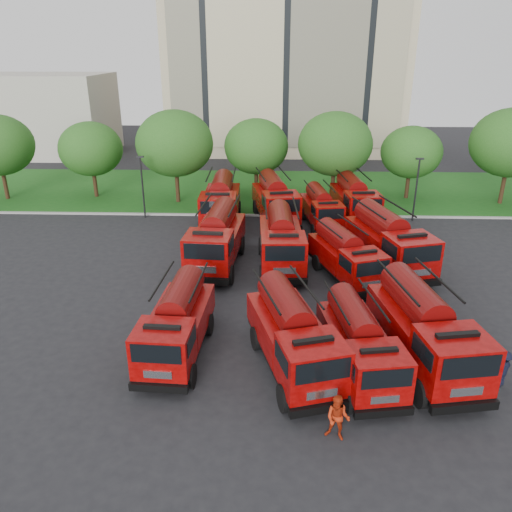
% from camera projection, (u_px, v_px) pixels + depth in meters
% --- Properties ---
extents(ground, '(140.00, 140.00, 0.00)m').
position_uv_depth(ground, '(260.00, 326.00, 25.26)').
color(ground, black).
rests_on(ground, ground).
extents(lawn, '(70.00, 16.00, 0.12)m').
position_uv_depth(lawn, '(267.00, 190.00, 49.21)').
color(lawn, '#144C14').
rests_on(lawn, ground).
extents(curb, '(70.00, 0.30, 0.14)m').
position_uv_depth(curb, '(266.00, 215.00, 41.73)').
color(curb, gray).
rests_on(curb, ground).
extents(apartment_building, '(30.00, 14.18, 25.00)m').
position_uv_depth(apartment_building, '(286.00, 52.00, 64.57)').
color(apartment_building, tan).
rests_on(apartment_building, ground).
extents(side_building, '(18.00, 12.00, 10.00)m').
position_uv_depth(side_building, '(39.00, 115.00, 64.83)').
color(side_building, '#A9A496').
rests_on(side_building, ground).
extents(tree_1, '(5.71, 5.71, 6.98)m').
position_uv_depth(tree_1, '(91.00, 149.00, 45.21)').
color(tree_1, '#382314').
rests_on(tree_1, ground).
extents(tree_2, '(6.72, 6.72, 8.22)m').
position_uv_depth(tree_2, '(175.00, 143.00, 43.26)').
color(tree_2, '#382314').
rests_on(tree_2, ground).
extents(tree_3, '(5.88, 5.88, 7.19)m').
position_uv_depth(tree_3, '(256.00, 146.00, 45.61)').
color(tree_3, '#382314').
rests_on(tree_3, ground).
extents(tree_4, '(6.55, 6.55, 8.01)m').
position_uv_depth(tree_4, '(335.00, 144.00, 43.80)').
color(tree_4, '#382314').
rests_on(tree_4, ground).
extents(tree_5, '(5.46, 5.46, 6.68)m').
position_uv_depth(tree_5, '(411.00, 152.00, 44.84)').
color(tree_5, '#382314').
rests_on(tree_5, ground).
extents(tree_6, '(6.89, 6.89, 8.42)m').
position_uv_depth(tree_6, '(511.00, 143.00, 42.76)').
color(tree_6, '#382314').
rests_on(tree_6, ground).
extents(lamp_post_0, '(0.60, 0.25, 5.11)m').
position_uv_depth(lamp_post_0, '(142.00, 183.00, 40.31)').
color(lamp_post_0, black).
rests_on(lamp_post_0, ground).
extents(lamp_post_1, '(0.60, 0.25, 5.11)m').
position_uv_depth(lamp_post_1, '(417.00, 186.00, 39.62)').
color(lamp_post_1, black).
rests_on(lamp_post_1, ground).
extents(fire_truck_0, '(2.82, 6.95, 3.10)m').
position_uv_depth(fire_truck_0, '(177.00, 323.00, 22.50)').
color(fire_truck_0, black).
rests_on(fire_truck_0, ground).
extents(fire_truck_1, '(4.35, 7.60, 3.28)m').
position_uv_depth(fire_truck_1, '(293.00, 335.00, 21.39)').
color(fire_truck_1, black).
rests_on(fire_truck_1, ground).
extents(fire_truck_2, '(3.20, 6.78, 2.97)m').
position_uv_depth(fire_truck_2, '(359.00, 343.00, 21.06)').
color(fire_truck_2, black).
rests_on(fire_truck_2, ground).
extents(fire_truck_3, '(3.83, 7.96, 3.48)m').
position_uv_depth(fire_truck_3, '(424.00, 329.00, 21.65)').
color(fire_truck_3, black).
rests_on(fire_truck_3, ground).
extents(fire_truck_4, '(3.36, 8.08, 3.60)m').
position_uv_depth(fire_truck_4, '(217.00, 238.00, 31.77)').
color(fire_truck_4, black).
rests_on(fire_truck_4, ground).
extents(fire_truck_5, '(3.06, 7.73, 3.47)m').
position_uv_depth(fire_truck_5, '(281.00, 240.00, 31.65)').
color(fire_truck_5, black).
rests_on(fire_truck_5, ground).
extents(fire_truck_6, '(4.26, 6.98, 3.01)m').
position_uv_depth(fire_truck_6, '(345.00, 256.00, 29.90)').
color(fire_truck_6, black).
rests_on(fire_truck_6, ground).
extents(fire_truck_7, '(4.69, 8.36, 3.61)m').
position_uv_depth(fire_truck_7, '(388.00, 241.00, 31.33)').
color(fire_truck_7, black).
rests_on(fire_truck_7, ground).
extents(fire_truck_8, '(3.05, 7.97, 3.60)m').
position_uv_depth(fire_truck_8, '(221.00, 201.00, 39.49)').
color(fire_truck_8, black).
rests_on(fire_truck_8, ground).
extents(fire_truck_9, '(4.03, 8.13, 3.54)m').
position_uv_depth(fire_truck_9, '(275.00, 200.00, 39.94)').
color(fire_truck_9, black).
rests_on(fire_truck_9, ground).
extents(fire_truck_10, '(3.08, 6.61, 2.90)m').
position_uv_depth(fire_truck_10, '(321.00, 208.00, 38.94)').
color(fire_truck_10, black).
rests_on(fire_truck_10, ground).
extents(fire_truck_11, '(3.35, 7.69, 3.40)m').
position_uv_depth(fire_truck_11, '(354.00, 199.00, 40.33)').
color(fire_truck_11, black).
rests_on(fire_truck_11, ground).
extents(firefighter_0, '(0.75, 0.60, 1.86)m').
position_uv_depth(firefighter_0, '(362.00, 382.00, 21.05)').
color(firefighter_0, '#A9260D').
rests_on(firefighter_0, ground).
extents(firefighter_1, '(0.99, 0.76, 1.81)m').
position_uv_depth(firefighter_1, '(336.00, 438.00, 18.03)').
color(firefighter_1, '#A9260D').
rests_on(firefighter_1, ground).
extents(firefighter_2, '(0.81, 1.23, 1.95)m').
position_uv_depth(firefighter_2, '(474.00, 382.00, 21.05)').
color(firefighter_2, '#A9260D').
rests_on(firefighter_2, ground).
extents(firefighter_3, '(1.16, 1.09, 1.63)m').
position_uv_depth(firefighter_3, '(499.00, 385.00, 20.88)').
color(firefighter_3, black).
rests_on(firefighter_3, ground).
extents(firefighter_4, '(0.84, 0.67, 1.51)m').
position_uv_depth(firefighter_4, '(292.00, 283.00, 29.92)').
color(firefighter_4, black).
rests_on(firefighter_4, ground).
extents(firefighter_5, '(1.90, 1.45, 1.88)m').
position_uv_depth(firefighter_5, '(419.00, 275.00, 31.01)').
color(firefighter_5, '#A9260D').
rests_on(firefighter_5, ground).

